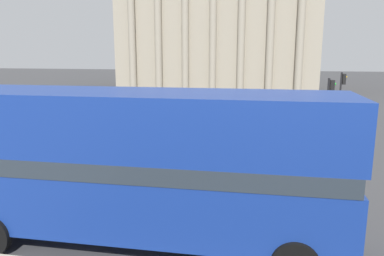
% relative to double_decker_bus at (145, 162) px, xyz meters
% --- Properties ---
extents(double_decker_bus, '(10.42, 2.67, 4.20)m').
position_rel_double_decker_bus_xyz_m(double_decker_bus, '(0.00, 0.00, 0.00)').
color(double_decker_bus, black).
rests_on(double_decker_bus, ground_plane).
extents(plaza_building_left, '(26.28, 17.07, 20.95)m').
position_rel_double_decker_bus_xyz_m(plaza_building_left, '(-2.87, 45.57, 8.12)').
color(plaza_building_left, '#A39984').
rests_on(plaza_building_left, ground_plane).
extents(traffic_light_near, '(0.42, 0.24, 3.24)m').
position_rel_double_decker_bus_xyz_m(traffic_light_near, '(-1.56, 2.62, -0.22)').
color(traffic_light_near, black).
rests_on(traffic_light_near, ground_plane).
extents(traffic_light_mid, '(0.42, 0.24, 3.83)m').
position_rel_double_decker_bus_xyz_m(traffic_light_mid, '(6.50, 11.29, 0.15)').
color(traffic_light_mid, black).
rests_on(traffic_light_mid, ground_plane).
extents(traffic_light_far, '(0.42, 0.24, 3.82)m').
position_rel_double_decker_bus_xyz_m(traffic_light_far, '(8.30, 17.23, 0.14)').
color(traffic_light_far, black).
rests_on(traffic_light_far, ground_plane).
extents(car_black, '(4.20, 1.93, 1.35)m').
position_rel_double_decker_bus_xyz_m(car_black, '(1.23, 19.03, -1.65)').
color(car_black, black).
rests_on(car_black, ground_plane).
extents(pedestrian_yellow, '(0.32, 0.32, 1.74)m').
position_rel_double_decker_bus_xyz_m(pedestrian_yellow, '(1.84, 20.37, -1.35)').
color(pedestrian_yellow, '#282B33').
rests_on(pedestrian_yellow, ground_plane).
extents(pedestrian_blue, '(0.32, 0.32, 1.75)m').
position_rel_double_decker_bus_xyz_m(pedestrian_blue, '(9.17, 21.25, -1.34)').
color(pedestrian_blue, '#282B33').
rests_on(pedestrian_blue, ground_plane).
extents(pedestrian_red, '(0.32, 0.32, 1.77)m').
position_rel_double_decker_bus_xyz_m(pedestrian_red, '(-2.76, 6.51, -1.33)').
color(pedestrian_red, '#282B33').
rests_on(pedestrian_red, ground_plane).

